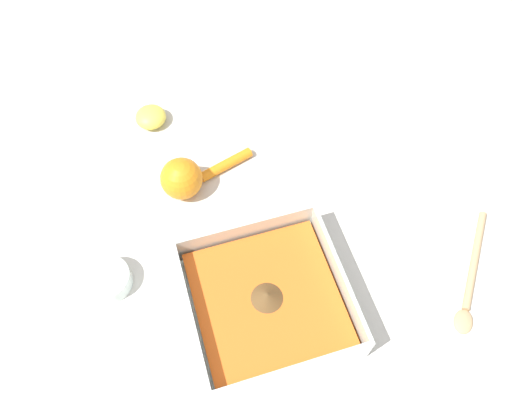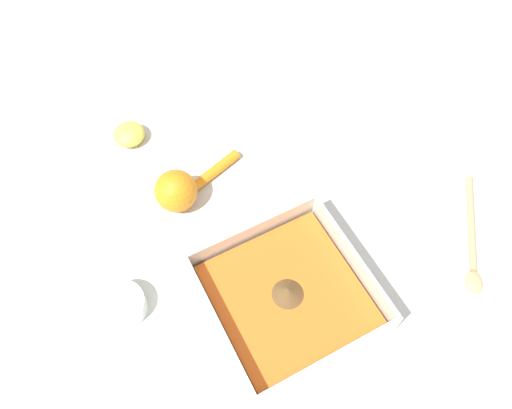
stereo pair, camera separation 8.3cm
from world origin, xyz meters
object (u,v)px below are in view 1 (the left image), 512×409
Objects in this scene: square_dish at (267,302)px; lemon_half at (151,117)px; wooden_spoon at (472,277)px; lemon_squeezer at (185,177)px; spice_bowl at (108,280)px.

square_dish reaches higher than lemon_half.
square_dish reaches higher than wooden_spoon.
lemon_squeezer is at bearing -74.68° from square_dish.
wooden_spoon is (-0.33, 0.05, -0.02)m from square_dish.
lemon_half reaches higher than spice_bowl.
lemon_half reaches higher than wooden_spoon.
lemon_squeezer is 2.98× the size of lemon_half.
lemon_squeezer is 0.50m from wooden_spoon.
square_dish is 4.00× the size of lemon_half.
spice_bowl is at bearing -25.68° from square_dish.
lemon_squeezer reaches higher than square_dish.
square_dish is at bearing 103.49° from lemon_half.
spice_bowl is (0.23, -0.11, -0.01)m from square_dish.
lemon_squeezer is 0.92× the size of wooden_spoon.
lemon_half is (-0.13, -0.31, 0.00)m from spice_bowl.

